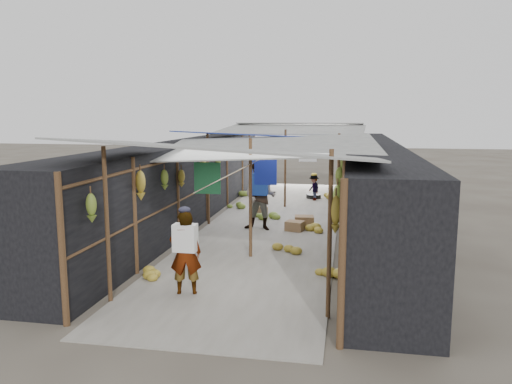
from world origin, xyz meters
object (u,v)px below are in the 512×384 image
Objects in this scene: black_basin at (314,196)px; shopper_blue at (260,196)px; crate_near at (295,226)px; vendor_elderly at (185,253)px; vendor_seated at (314,188)px.

shopper_blue is (-1.07, -5.33, 0.84)m from black_basin.
shopper_blue reaches higher than crate_near.
crate_near is at bearing -118.63° from vendor_elderly.
crate_near is 0.25× the size of shopper_blue.
vendor_seated is at bearing 85.00° from shopper_blue.
crate_near is at bearing -33.38° from vendor_seated.
shopper_blue reaches higher than black_basin.
crate_near is 0.31× the size of vendor_elderly.
crate_near is at bearing 8.71° from shopper_blue.
black_basin is at bearing 102.97° from crate_near.
black_basin is at bearing 153.06° from vendor_seated.
vendor_seated reaches higher than black_basin.
vendor_elderly is 1.57× the size of vendor_seated.
vendor_seated is at bearing -112.28° from vendor_elderly.
black_basin is 0.37× the size of vendor_elderly.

